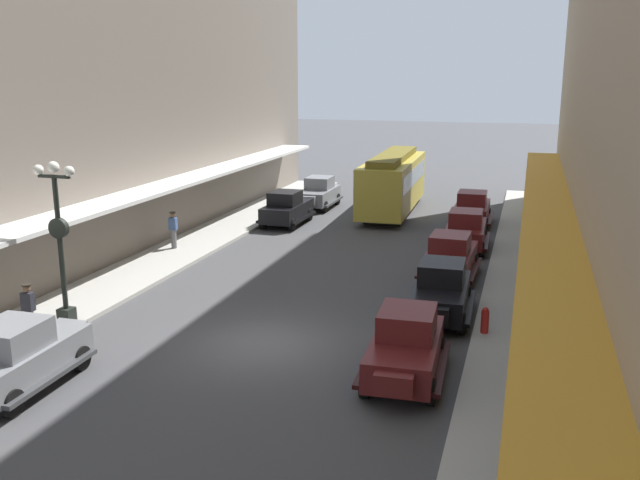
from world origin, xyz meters
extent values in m
plane|color=#424244|center=(0.00, 0.00, 0.00)|extent=(200.00, 200.00, 0.00)
cube|color=#A8A59E|center=(-7.50, 0.00, 0.07)|extent=(3.00, 60.00, 0.15)
cube|color=#A8A59E|center=(7.50, 0.00, 0.07)|extent=(3.00, 60.00, 0.15)
cube|color=white|center=(-8.10, 0.00, 3.00)|extent=(1.80, 54.00, 0.16)
cube|color=orange|center=(8.10, 0.00, 3.00)|extent=(1.80, 54.00, 0.16)
cube|color=black|center=(4.81, 3.85, 0.74)|extent=(1.82, 3.95, 0.80)
cube|color=black|center=(4.80, 4.10, 1.49)|extent=(1.49, 1.74, 0.70)
cube|color=#8C9EA8|center=(4.80, 4.10, 1.49)|extent=(1.42, 1.71, 0.42)
cube|color=black|center=(4.87, 1.72, 0.79)|extent=(0.95, 0.39, 0.52)
cube|color=black|center=(5.76, 3.88, 0.42)|extent=(0.35, 3.52, 0.12)
cube|color=black|center=(3.86, 3.82, 0.42)|extent=(0.35, 3.52, 0.12)
cylinder|color=black|center=(5.66, 2.51, 0.34)|extent=(0.24, 0.69, 0.68)
cylinder|color=black|center=(4.04, 2.46, 0.34)|extent=(0.24, 0.69, 0.68)
cylinder|color=black|center=(5.57, 5.24, 0.34)|extent=(0.24, 0.69, 0.68)
cylinder|color=black|center=(3.96, 5.19, 0.34)|extent=(0.24, 0.69, 0.68)
cube|color=#591919|center=(4.73, 13.43, 0.74)|extent=(1.80, 3.94, 0.80)
cube|color=#591919|center=(4.74, 13.18, 1.49)|extent=(1.48, 1.74, 0.70)
cube|color=#8C9EA8|center=(4.74, 13.18, 1.49)|extent=(1.41, 1.70, 0.42)
cube|color=#591919|center=(4.68, 15.56, 0.79)|extent=(0.94, 0.38, 0.52)
cube|color=black|center=(3.78, 13.40, 0.42)|extent=(0.33, 3.52, 0.12)
cube|color=black|center=(5.68, 13.45, 0.42)|extent=(0.33, 3.52, 0.12)
cylinder|color=black|center=(3.89, 14.77, 0.34)|extent=(0.24, 0.69, 0.68)
cylinder|color=black|center=(5.50, 14.81, 0.34)|extent=(0.24, 0.69, 0.68)
cylinder|color=black|center=(3.96, 12.04, 0.34)|extent=(0.24, 0.69, 0.68)
cylinder|color=black|center=(5.58, 12.08, 0.34)|extent=(0.24, 0.69, 0.68)
cube|color=#591919|center=(4.57, 18.77, 0.74)|extent=(1.74, 3.92, 0.80)
cube|color=#591919|center=(4.57, 18.52, 1.49)|extent=(1.46, 1.71, 0.70)
cube|color=#8C9EA8|center=(4.57, 18.52, 1.49)|extent=(1.38, 1.68, 0.42)
cube|color=#591919|center=(4.54, 20.90, 0.79)|extent=(0.94, 0.37, 0.52)
cube|color=black|center=(3.62, 18.76, 0.42)|extent=(0.27, 3.51, 0.12)
cube|color=black|center=(5.52, 18.78, 0.42)|extent=(0.27, 3.51, 0.12)
cylinder|color=black|center=(3.74, 20.13, 0.34)|extent=(0.23, 0.68, 0.68)
cylinder|color=black|center=(5.36, 20.14, 0.34)|extent=(0.23, 0.68, 0.68)
cylinder|color=black|center=(3.77, 17.40, 0.34)|extent=(0.23, 0.68, 0.68)
cylinder|color=black|center=(5.39, 17.41, 0.34)|extent=(0.23, 0.68, 0.68)
cube|color=slate|center=(-4.69, 21.00, 0.74)|extent=(1.70, 3.90, 0.80)
cube|color=slate|center=(-4.69, 21.25, 1.49)|extent=(1.44, 1.70, 0.70)
cube|color=#8C9EA8|center=(-4.69, 21.25, 1.49)|extent=(1.37, 1.67, 0.42)
cube|color=slate|center=(-4.69, 18.87, 0.79)|extent=(0.94, 0.36, 0.52)
cube|color=#393A3D|center=(-3.74, 21.01, 0.42)|extent=(0.24, 3.51, 0.12)
cube|color=#393A3D|center=(-5.64, 21.00, 0.42)|extent=(0.24, 3.51, 0.12)
cylinder|color=black|center=(-3.88, 19.64, 0.34)|extent=(0.22, 0.68, 0.68)
cylinder|color=black|center=(-5.49, 19.64, 0.34)|extent=(0.22, 0.68, 0.68)
cylinder|color=black|center=(-3.88, 22.37, 0.34)|extent=(0.22, 0.68, 0.68)
cylinder|color=black|center=(-5.50, 22.37, 0.34)|extent=(0.22, 0.68, 0.68)
cube|color=#591919|center=(4.53, -1.14, 0.74)|extent=(1.88, 3.98, 0.80)
cube|color=#591919|center=(4.52, -0.89, 1.49)|extent=(1.52, 1.77, 0.70)
cube|color=#8C9EA8|center=(4.52, -0.89, 1.49)|extent=(1.45, 1.73, 0.42)
cube|color=#591919|center=(4.63, -3.27, 0.79)|extent=(0.95, 0.40, 0.52)
cube|color=black|center=(5.48, -1.09, 0.42)|extent=(0.41, 3.52, 0.12)
cube|color=black|center=(3.58, -1.19, 0.42)|extent=(0.41, 3.52, 0.12)
cylinder|color=black|center=(5.40, -2.46, 0.34)|extent=(0.25, 0.69, 0.68)
cylinder|color=black|center=(3.79, -2.54, 0.34)|extent=(0.25, 0.69, 0.68)
cylinder|color=black|center=(5.27, 0.26, 0.34)|extent=(0.25, 0.69, 0.68)
cylinder|color=black|center=(3.66, 0.19, 0.34)|extent=(0.25, 0.69, 0.68)
cube|color=black|center=(-4.89, 15.95, 0.74)|extent=(1.73, 3.91, 0.80)
cube|color=black|center=(-4.90, 15.70, 1.49)|extent=(1.45, 1.71, 0.70)
cube|color=#8C9EA8|center=(-4.90, 15.70, 1.49)|extent=(1.38, 1.68, 0.42)
cube|color=black|center=(-4.88, 18.08, 0.79)|extent=(0.94, 0.37, 0.52)
cube|color=black|center=(-5.84, 15.96, 0.42)|extent=(0.27, 3.51, 0.12)
cube|color=black|center=(-3.94, 15.94, 0.42)|extent=(0.27, 3.51, 0.12)
cylinder|color=black|center=(-5.69, 17.32, 0.34)|extent=(0.23, 0.68, 0.68)
cylinder|color=black|center=(-4.08, 17.31, 0.34)|extent=(0.23, 0.68, 0.68)
cylinder|color=black|center=(-5.71, 14.59, 0.34)|extent=(0.23, 0.68, 0.68)
cylinder|color=black|center=(-4.10, 14.58, 0.34)|extent=(0.23, 0.68, 0.68)
cube|color=slate|center=(-4.77, -4.59, 0.74)|extent=(1.81, 3.95, 0.80)
cube|color=slate|center=(-4.76, -4.84, 1.49)|extent=(1.49, 1.74, 0.70)
cube|color=#8C9EA8|center=(-4.76, -4.84, 1.49)|extent=(1.41, 1.70, 0.42)
cube|color=slate|center=(-4.83, -2.46, 0.79)|extent=(0.94, 0.39, 0.52)
cube|color=#393A3D|center=(-3.82, -4.56, 0.42)|extent=(0.34, 3.52, 0.12)
cylinder|color=black|center=(-5.62, -3.24, 0.34)|extent=(0.24, 0.69, 0.68)
cylinder|color=black|center=(-4.00, -3.20, 0.34)|extent=(0.24, 0.69, 0.68)
cylinder|color=black|center=(-3.93, -5.93, 0.34)|extent=(0.24, 0.69, 0.68)
cube|color=#591919|center=(4.60, 8.48, 0.74)|extent=(1.81, 3.95, 0.80)
cube|color=#591919|center=(4.59, 8.23, 1.49)|extent=(1.49, 1.74, 0.70)
cube|color=#8C9EA8|center=(4.59, 8.23, 1.49)|extent=(1.41, 1.70, 0.42)
cube|color=#591919|center=(4.66, 10.60, 0.79)|extent=(0.94, 0.39, 0.52)
cube|color=black|center=(3.65, 8.50, 0.42)|extent=(0.34, 3.52, 0.12)
cube|color=black|center=(5.55, 8.45, 0.42)|extent=(0.34, 3.52, 0.12)
cylinder|color=black|center=(3.83, 9.86, 0.34)|extent=(0.24, 0.69, 0.68)
cylinder|color=black|center=(5.45, 9.82, 0.34)|extent=(0.24, 0.69, 0.68)
cylinder|color=black|center=(3.76, 7.13, 0.34)|extent=(0.24, 0.69, 0.68)
cylinder|color=black|center=(5.37, 7.09, 0.34)|extent=(0.24, 0.69, 0.68)
cube|color=gold|center=(-0.12, 20.70, 1.75)|extent=(2.78, 9.67, 2.70)
cube|color=brown|center=(-0.12, 20.70, 3.28)|extent=(1.75, 8.68, 0.36)
cube|color=#8C9EA8|center=(-0.12, 20.70, 2.22)|extent=(2.78, 8.90, 0.95)
cube|color=black|center=(-0.20, 23.58, 0.20)|extent=(2.03, 1.26, 0.40)
cube|color=black|center=(-0.03, 17.82, 0.20)|extent=(2.03, 1.26, 0.40)
cube|color=black|center=(-6.40, -0.58, 0.40)|extent=(0.44, 0.44, 0.50)
cylinder|color=black|center=(-6.40, -0.58, 2.75)|extent=(0.16, 0.16, 4.20)
cube|color=black|center=(-6.40, -0.58, 4.85)|extent=(1.10, 0.10, 0.10)
sphere|color=white|center=(-6.95, -0.58, 5.03)|extent=(0.32, 0.32, 0.32)
sphere|color=white|center=(-5.85, -0.58, 5.03)|extent=(0.32, 0.32, 0.32)
sphere|color=white|center=(-6.40, -0.58, 5.13)|extent=(0.36, 0.36, 0.36)
cylinder|color=black|center=(-6.40, -0.58, 3.25)|extent=(0.64, 0.18, 0.64)
cylinder|color=silver|center=(-6.40, -0.48, 3.25)|extent=(0.56, 0.02, 0.56)
cylinder|color=#B21E19|center=(6.35, 2.45, 0.50)|extent=(0.24, 0.24, 0.70)
sphere|color=#B21E19|center=(6.35, 2.45, 0.87)|extent=(0.20, 0.20, 0.20)
cylinder|color=slate|center=(-7.88, 9.08, 0.57)|extent=(0.24, 0.24, 0.85)
cube|color=#3F598C|center=(-7.88, 9.08, 1.28)|extent=(0.36, 0.22, 0.56)
sphere|color=brown|center=(-7.88, 9.08, 1.68)|extent=(0.22, 0.22, 0.22)
cylinder|color=black|center=(-7.88, 9.08, 1.80)|extent=(0.28, 0.28, 0.04)
cylinder|color=#4C4238|center=(-6.67, -1.92, 0.57)|extent=(0.24, 0.24, 0.85)
cube|color=#26262D|center=(-6.67, -1.92, 1.28)|extent=(0.36, 0.22, 0.56)
sphere|color=brown|center=(-6.67, -1.92, 1.68)|extent=(0.22, 0.22, 0.22)
cylinder|color=black|center=(-6.67, -1.92, 1.80)|extent=(0.28, 0.28, 0.04)
cylinder|color=#2D2D33|center=(8.02, 12.10, 0.57)|extent=(0.24, 0.24, 0.85)
cube|color=#26262D|center=(8.02, 12.10, 1.28)|extent=(0.36, 0.22, 0.56)
sphere|color=#9E7051|center=(8.02, 12.10, 1.68)|extent=(0.22, 0.22, 0.22)
cylinder|color=black|center=(8.02, 12.10, 1.80)|extent=(0.28, 0.28, 0.04)
camera|label=1|loc=(7.31, -17.92, 7.86)|focal=38.55mm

